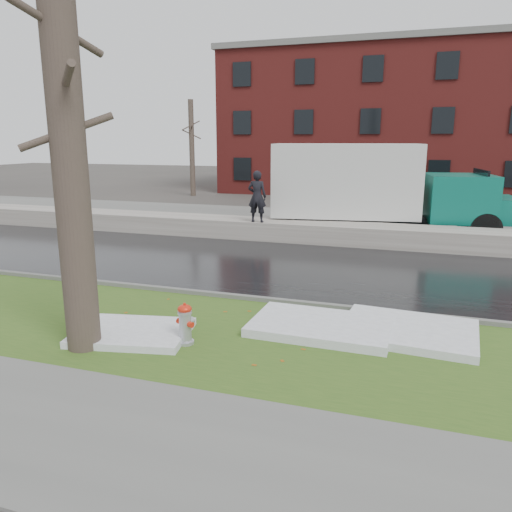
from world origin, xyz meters
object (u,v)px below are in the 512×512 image
(tree, at_px, (67,136))
(worker, at_px, (257,197))
(fire_hydrant, at_px, (185,322))
(box_truck, at_px, (375,188))

(tree, bearing_deg, worker, 90.62)
(worker, bearing_deg, fire_hydrant, 97.41)
(tree, xyz_separation_m, worker, (-0.12, 10.75, -2.17))
(tree, xyz_separation_m, box_truck, (4.01, 13.42, -1.94))
(box_truck, height_order, worker, box_truck)
(fire_hydrant, bearing_deg, worker, 120.36)
(fire_hydrant, distance_m, box_truck, 12.97)
(tree, bearing_deg, box_truck, 73.34)
(fire_hydrant, height_order, tree, tree)
(fire_hydrant, relative_size, box_truck, 0.07)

